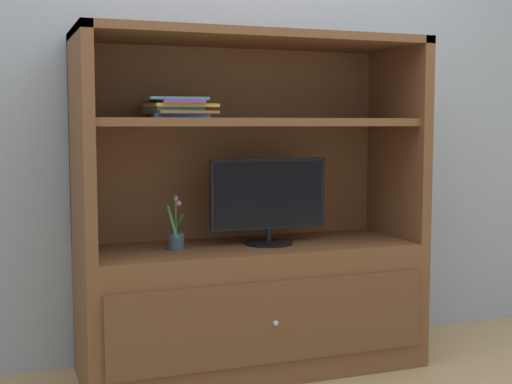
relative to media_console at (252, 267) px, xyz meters
name	(u,v)px	position (x,y,z in m)	size (l,w,h in m)	color
painted_rear_wall	(228,73)	(0.00, 0.34, 0.92)	(6.00, 0.10, 2.80)	#9EA8B2
media_console	(252,267)	(0.00, 0.00, 0.00)	(1.58, 0.58, 1.55)	brown
tv_monitor	(269,199)	(0.08, -0.02, 0.32)	(0.57, 0.23, 0.40)	black
potted_plant	(176,238)	(-0.36, -0.02, 0.16)	(0.07, 0.09, 0.25)	#384C56
magazine_stack	(177,108)	(-0.35, -0.01, 0.73)	(0.30, 0.36, 0.09)	#2D519E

